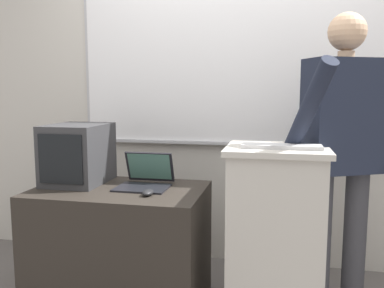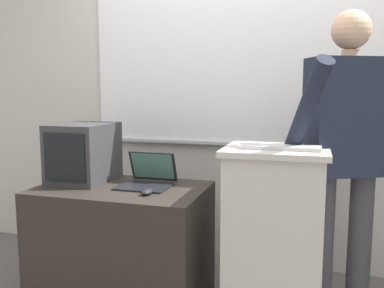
% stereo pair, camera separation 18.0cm
% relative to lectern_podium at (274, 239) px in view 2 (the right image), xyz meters
% --- Properties ---
extents(back_wall, '(6.40, 0.17, 2.94)m').
position_rel_lectern_podium_xyz_m(back_wall, '(-0.38, 0.88, 0.96)').
color(back_wall, beige).
rests_on(back_wall, ground_plane).
extents(lectern_podium, '(0.54, 0.48, 1.01)m').
position_rel_lectern_podium_xyz_m(lectern_podium, '(0.00, 0.00, 0.00)').
color(lectern_podium, '#BCB7AD').
rests_on(lectern_podium, ground_plane).
extents(side_desk, '(1.02, 0.65, 0.73)m').
position_rel_lectern_podium_xyz_m(side_desk, '(-0.92, 0.03, -0.14)').
color(side_desk, '#28231E').
rests_on(side_desk, ground_plane).
extents(person_presenter, '(0.60, 0.70, 1.73)m').
position_rel_lectern_podium_xyz_m(person_presenter, '(0.36, 0.19, 0.50)').
color(person_presenter, '#333338').
rests_on(person_presenter, ground_plane).
extents(laptop, '(0.31, 0.31, 0.20)m').
position_rel_lectern_podium_xyz_m(laptop, '(-0.78, 0.13, 0.28)').
color(laptop, black).
rests_on(laptop, side_desk).
extents(wireless_keyboard, '(0.41, 0.13, 0.02)m').
position_rel_lectern_podium_xyz_m(wireless_keyboard, '(0.02, -0.06, 0.51)').
color(wireless_keyboard, silver).
rests_on(wireless_keyboard, lectern_podium).
extents(computer_mouse_by_laptop, '(0.06, 0.10, 0.03)m').
position_rel_lectern_podium_xyz_m(computer_mouse_by_laptop, '(-0.70, -0.10, 0.24)').
color(computer_mouse_by_laptop, black).
rests_on(computer_mouse_by_laptop, side_desk).
extents(crt_monitor, '(0.34, 0.43, 0.37)m').
position_rel_lectern_podium_xyz_m(crt_monitor, '(-1.23, 0.12, 0.41)').
color(crt_monitor, '#333335').
rests_on(crt_monitor, side_desk).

